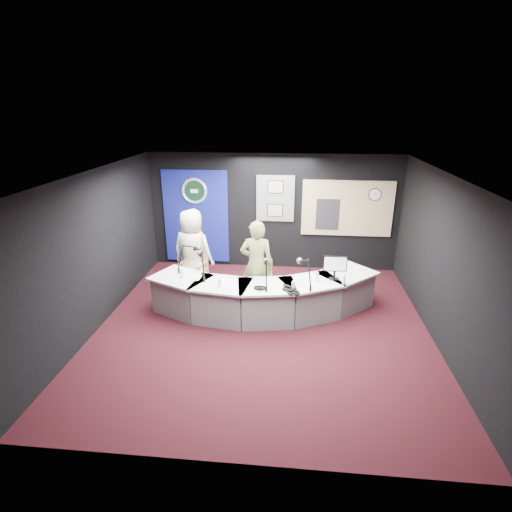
# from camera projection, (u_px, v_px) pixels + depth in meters

# --- Properties ---
(ground) EXTENTS (6.00, 6.00, 0.00)m
(ground) POSITION_uv_depth(u_px,v_px,m) (263.00, 327.00, 7.35)
(ground) COLOR black
(ground) RESTS_ON ground
(ceiling) EXTENTS (6.00, 6.00, 0.02)m
(ceiling) POSITION_uv_depth(u_px,v_px,m) (264.00, 175.00, 6.36)
(ceiling) COLOR silver
(ceiling) RESTS_ON ground
(wall_back) EXTENTS (6.00, 0.02, 2.80)m
(wall_back) POSITION_uv_depth(u_px,v_px,m) (273.00, 212.00, 9.64)
(wall_back) COLOR black
(wall_back) RESTS_ON ground
(wall_front) EXTENTS (6.00, 0.02, 2.80)m
(wall_front) POSITION_uv_depth(u_px,v_px,m) (239.00, 361.00, 4.06)
(wall_front) COLOR black
(wall_front) RESTS_ON ground
(wall_left) EXTENTS (0.02, 6.00, 2.80)m
(wall_left) POSITION_uv_depth(u_px,v_px,m) (96.00, 251.00, 7.13)
(wall_left) COLOR black
(wall_left) RESTS_ON ground
(wall_right) EXTENTS (0.02, 6.00, 2.80)m
(wall_right) POSITION_uv_depth(u_px,v_px,m) (444.00, 263.00, 6.58)
(wall_right) COLOR black
(wall_right) RESTS_ON ground
(broadcast_desk) EXTENTS (4.50, 1.90, 0.75)m
(broadcast_desk) POSITION_uv_depth(u_px,v_px,m) (262.00, 296.00, 7.74)
(broadcast_desk) COLOR silver
(broadcast_desk) RESTS_ON ground
(backdrop_panel) EXTENTS (1.60, 0.05, 2.30)m
(backdrop_panel) POSITION_uv_depth(u_px,v_px,m) (196.00, 217.00, 9.84)
(backdrop_panel) COLOR navy
(backdrop_panel) RESTS_ON wall_back
(agency_seal) EXTENTS (0.63, 0.07, 0.63)m
(agency_seal) POSITION_uv_depth(u_px,v_px,m) (194.00, 191.00, 9.57)
(agency_seal) COLOR silver
(agency_seal) RESTS_ON backdrop_panel
(seal_center) EXTENTS (0.48, 0.01, 0.48)m
(seal_center) POSITION_uv_depth(u_px,v_px,m) (194.00, 191.00, 9.58)
(seal_center) COLOR black
(seal_center) RESTS_ON backdrop_panel
(pinboard) EXTENTS (0.90, 0.04, 1.10)m
(pinboard) POSITION_uv_depth(u_px,v_px,m) (275.00, 199.00, 9.49)
(pinboard) COLOR slate
(pinboard) RESTS_ON wall_back
(framed_photo_upper) EXTENTS (0.34, 0.02, 0.27)m
(framed_photo_upper) POSITION_uv_depth(u_px,v_px,m) (275.00, 187.00, 9.36)
(framed_photo_upper) COLOR gray
(framed_photo_upper) RESTS_ON pinboard
(framed_photo_lower) EXTENTS (0.34, 0.02, 0.27)m
(framed_photo_lower) POSITION_uv_depth(u_px,v_px,m) (275.00, 210.00, 9.56)
(framed_photo_lower) COLOR gray
(framed_photo_lower) RESTS_ON pinboard
(booth_window_frame) EXTENTS (2.12, 0.06, 1.32)m
(booth_window_frame) POSITION_uv_depth(u_px,v_px,m) (347.00, 208.00, 9.40)
(booth_window_frame) COLOR tan
(booth_window_frame) RESTS_ON wall_back
(booth_glow) EXTENTS (2.00, 0.02, 1.20)m
(booth_glow) POSITION_uv_depth(u_px,v_px,m) (347.00, 209.00, 9.39)
(booth_glow) COLOR beige
(booth_glow) RESTS_ON booth_window_frame
(equipment_rack) EXTENTS (0.55, 0.02, 0.75)m
(equipment_rack) POSITION_uv_depth(u_px,v_px,m) (328.00, 214.00, 9.47)
(equipment_rack) COLOR black
(equipment_rack) RESTS_ON booth_window_frame
(wall_clock) EXTENTS (0.28, 0.01, 0.28)m
(wall_clock) POSITION_uv_depth(u_px,v_px,m) (375.00, 195.00, 9.20)
(wall_clock) COLOR white
(wall_clock) RESTS_ON booth_window_frame
(armchair_left) EXTENTS (0.62, 0.62, 0.90)m
(armchair_left) POSITION_uv_depth(u_px,v_px,m) (194.00, 270.00, 8.73)
(armchair_left) COLOR tan
(armchair_left) RESTS_ON ground
(armchair_right) EXTENTS (0.70, 0.70, 1.01)m
(armchair_right) POSITION_uv_depth(u_px,v_px,m) (257.00, 283.00, 7.98)
(armchair_right) COLOR tan
(armchair_right) RESTS_ON ground
(draped_jacket) EXTENTS (0.51, 0.23, 0.70)m
(draped_jacket) POSITION_uv_depth(u_px,v_px,m) (192.00, 259.00, 8.90)
(draped_jacket) COLOR #696759
(draped_jacket) RESTS_ON armchair_left
(person_man) EXTENTS (0.99, 0.75, 1.82)m
(person_man) POSITION_uv_depth(u_px,v_px,m) (192.00, 251.00, 8.56)
(person_man) COLOR beige
(person_man) RESTS_ON ground
(person_woman) EXTENTS (0.67, 0.46, 1.80)m
(person_woman) POSITION_uv_depth(u_px,v_px,m) (257.00, 265.00, 7.84)
(person_woman) COLOR olive
(person_woman) RESTS_ON ground
(computer_monitor) EXTENTS (0.44, 0.03, 0.30)m
(computer_monitor) POSITION_uv_depth(u_px,v_px,m) (335.00, 264.00, 7.44)
(computer_monitor) COLOR black
(computer_monitor) RESTS_ON broadcast_desk
(desk_phone) EXTENTS (0.25, 0.24, 0.05)m
(desk_phone) POSITION_uv_depth(u_px,v_px,m) (289.00, 289.00, 7.09)
(desk_phone) COLOR black
(desk_phone) RESTS_ON broadcast_desk
(headphones_near) EXTENTS (0.22, 0.22, 0.04)m
(headphones_near) POSITION_uv_depth(u_px,v_px,m) (293.00, 293.00, 6.98)
(headphones_near) COLOR black
(headphones_near) RESTS_ON broadcast_desk
(headphones_far) EXTENTS (0.23, 0.23, 0.04)m
(headphones_far) POSITION_uv_depth(u_px,v_px,m) (260.00, 288.00, 7.16)
(headphones_far) COLOR black
(headphones_far) RESTS_ON broadcast_desk
(paper_stack) EXTENTS (0.21, 0.29, 0.00)m
(paper_stack) POSITION_uv_depth(u_px,v_px,m) (195.00, 277.00, 7.63)
(paper_stack) COLOR white
(paper_stack) RESTS_ON broadcast_desk
(notepad) EXTENTS (0.23, 0.32, 0.00)m
(notepad) POSITION_uv_depth(u_px,v_px,m) (220.00, 282.00, 7.43)
(notepad) COLOR white
(notepad) RESTS_ON broadcast_desk
(boom_mic_a) EXTENTS (0.39, 0.68, 0.60)m
(boom_mic_a) POSITION_uv_depth(u_px,v_px,m) (188.00, 254.00, 7.96)
(boom_mic_a) COLOR black
(boom_mic_a) RESTS_ON broadcast_desk
(boom_mic_b) EXTENTS (0.32, 0.71, 0.60)m
(boom_mic_b) POSITION_uv_depth(u_px,v_px,m) (202.00, 261.00, 7.61)
(boom_mic_b) COLOR black
(boom_mic_b) RESTS_ON broadcast_desk
(boom_mic_c) EXTENTS (0.18, 0.74, 0.60)m
(boom_mic_c) POSITION_uv_depth(u_px,v_px,m) (266.00, 269.00, 7.23)
(boom_mic_c) COLOR black
(boom_mic_c) RESTS_ON broadcast_desk
(boom_mic_d) EXTENTS (0.32, 0.71, 0.60)m
(boom_mic_d) POSITION_uv_depth(u_px,v_px,m) (305.00, 269.00, 7.25)
(boom_mic_d) COLOR black
(boom_mic_d) RESTS_ON broadcast_desk
(water_bottles) EXTENTS (3.11, 0.52, 0.18)m
(water_bottles) POSITION_uv_depth(u_px,v_px,m) (261.00, 279.00, 7.34)
(water_bottles) COLOR silver
(water_bottles) RESTS_ON broadcast_desk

